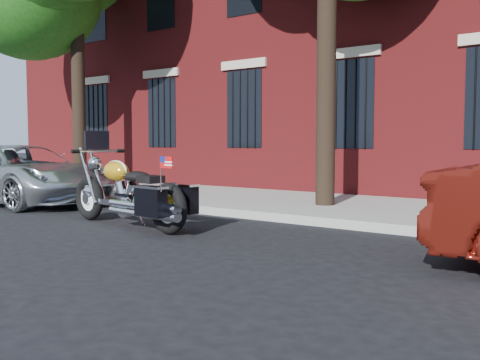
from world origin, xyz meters
The scene contains 5 objects.
ground centered at (0.00, 0.00, 0.00)m, with size 120.00×120.00×0.00m, color black.
curb centered at (0.00, 1.38, 0.07)m, with size 40.00×0.16×0.15m, color gray.
sidewalk centered at (0.00, 3.26, 0.07)m, with size 40.00×3.60×0.15m, color gray.
motorcycle centered at (-1.05, -0.57, 0.51)m, with size 2.97×1.05×1.52m.
car_silver centered at (-5.57, 0.30, 0.64)m, with size 2.13×4.63×1.29m, color #AEB5B8.
Camera 1 is at (5.27, -6.18, 1.33)m, focal length 40.00 mm.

